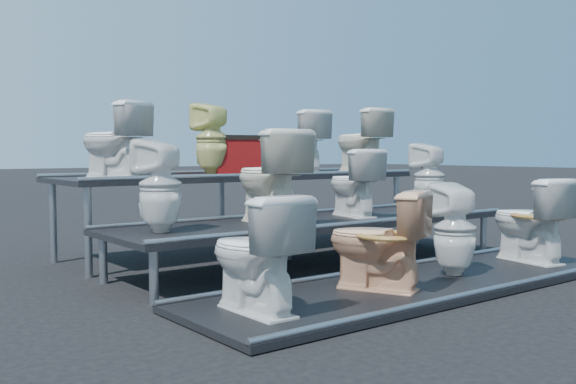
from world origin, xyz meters
TOP-DOWN VIEW (x-y plane):
  - ground at (0.00, 0.00)m, footprint 80.00×80.00m
  - tier_front at (0.00, -1.30)m, footprint 4.20×1.20m
  - tier_mid at (0.00, 0.00)m, footprint 4.20×1.20m
  - tier_back at (0.00, 1.30)m, footprint 4.20×1.20m
  - toilet_0 at (-1.65, -1.30)m, footprint 0.44×0.77m
  - toilet_1 at (-0.52, -1.30)m, footprint 0.70×0.86m
  - toilet_2 at (0.41, -1.30)m, footprint 0.45×0.46m
  - toilet_3 at (1.55, -1.30)m, footprint 0.59×0.86m
  - toilet_4 at (-1.68, 0.00)m, footprint 0.46×0.46m
  - toilet_5 at (-0.59, 0.00)m, footprint 0.56×0.88m
  - toilet_6 at (0.46, 0.00)m, footprint 0.51×0.73m
  - toilet_7 at (1.63, 0.00)m, footprint 0.37×0.38m
  - toilet_8 at (-1.54, 1.30)m, footprint 0.65×0.82m
  - toilet_9 at (-0.41, 1.30)m, footprint 0.42×0.43m
  - toilet_10 at (0.83, 1.30)m, footprint 0.47×0.76m
  - toilet_11 at (1.82, 1.30)m, footprint 0.47×0.80m
  - red_crate at (-0.10, 1.30)m, footprint 0.64×0.57m

SIDE VIEW (x-z plane):
  - ground at x=0.00m, z-range 0.00..0.00m
  - tier_front at x=0.00m, z-range 0.00..0.06m
  - tier_mid at x=0.00m, z-range 0.00..0.46m
  - tier_back at x=0.00m, z-range 0.00..0.86m
  - toilet_1 at x=-0.52m, z-range 0.06..0.83m
  - toilet_0 at x=-1.65m, z-range 0.06..0.84m
  - toilet_2 at x=0.41m, z-range 0.06..0.85m
  - toilet_3 at x=1.55m, z-range 0.06..0.87m
  - toilet_6 at x=0.46m, z-range 0.46..1.14m
  - toilet_7 at x=1.63m, z-range 0.46..1.22m
  - toilet_4 at x=-1.68m, z-range 0.46..1.22m
  - toilet_5 at x=-0.59m, z-range 0.46..1.31m
  - red_crate at x=-0.10m, z-range 0.86..1.25m
  - toilet_8 at x=-1.54m, z-range 0.86..1.60m
  - toilet_10 at x=0.83m, z-range 0.86..1.60m
  - toilet_9 at x=-0.41m, z-range 0.86..1.65m
  - toilet_11 at x=1.82m, z-range 0.86..1.66m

